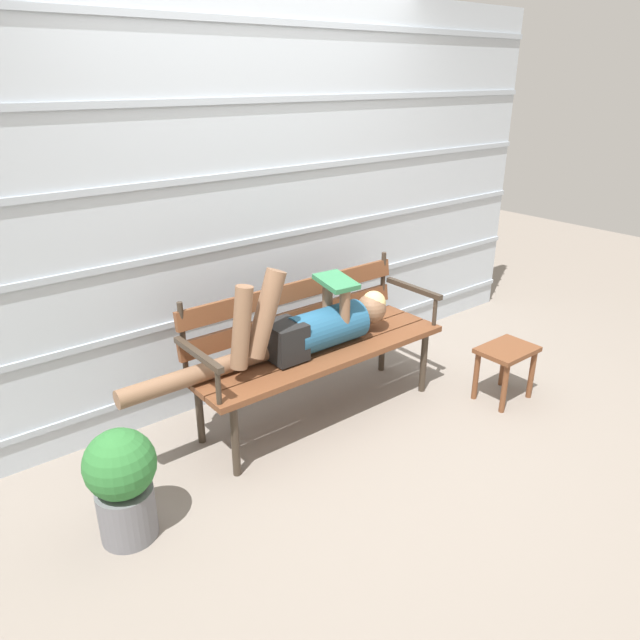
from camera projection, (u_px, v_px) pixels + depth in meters
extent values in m
plane|color=gray|center=(330.00, 420.00, 3.65)|extent=(12.00, 12.00, 0.00)
cube|color=#B2BCC6|center=(261.00, 205.00, 3.67)|extent=(4.98, 0.06, 2.46)
cube|color=#A3ADB7|center=(270.00, 355.00, 4.04)|extent=(4.98, 0.02, 0.04)
cube|color=#A3ADB7|center=(268.00, 299.00, 3.88)|extent=(4.98, 0.02, 0.04)
cube|color=#A3ADB7|center=(266.00, 238.00, 3.72)|extent=(4.98, 0.02, 0.04)
cube|color=#A3ADB7|center=(263.00, 172.00, 3.56)|extent=(4.98, 0.02, 0.04)
cube|color=#A3ADB7|center=(261.00, 100.00, 3.41)|extent=(4.98, 0.02, 0.04)
cube|color=#A3ADB7|center=(258.00, 21.00, 3.25)|extent=(4.98, 0.02, 0.04)
cube|color=brown|center=(338.00, 360.00, 3.43)|extent=(1.65, 0.16, 0.04)
cube|color=brown|center=(320.00, 350.00, 3.55)|extent=(1.65, 0.16, 0.04)
cube|color=brown|center=(303.00, 341.00, 3.67)|extent=(1.65, 0.16, 0.04)
cube|color=brown|center=(295.00, 319.00, 3.68)|extent=(1.58, 0.05, 0.11)
cube|color=brown|center=(295.00, 291.00, 3.61)|extent=(1.58, 0.05, 0.11)
cylinder|color=#382D23|center=(183.00, 337.00, 3.21)|extent=(0.03, 0.03, 0.40)
cylinder|color=#382D23|center=(383.00, 280.00, 4.08)|extent=(0.03, 0.03, 0.40)
cylinder|color=#382D23|center=(235.00, 440.00, 3.08)|extent=(0.04, 0.04, 0.43)
cylinder|color=#382D23|center=(423.00, 362.00, 3.92)|extent=(0.04, 0.04, 0.43)
cylinder|color=#382D23|center=(199.00, 410.00, 3.36)|extent=(0.04, 0.04, 0.43)
cylinder|color=#382D23|center=(382.00, 343.00, 4.20)|extent=(0.04, 0.04, 0.43)
cube|color=#382D23|center=(198.00, 354.00, 3.01)|extent=(0.04, 0.47, 0.03)
cylinder|color=#382D23|center=(218.00, 386.00, 2.90)|extent=(0.03, 0.03, 0.20)
cube|color=#382D23|center=(414.00, 288.00, 3.93)|extent=(0.04, 0.47, 0.03)
cylinder|color=#382D23|center=(435.00, 311.00, 3.82)|extent=(0.03, 0.03, 0.20)
cylinder|color=#23567A|center=(326.00, 327.00, 3.52)|extent=(0.49, 0.24, 0.24)
cube|color=black|center=(285.00, 341.00, 3.35)|extent=(0.20, 0.23, 0.21)
sphere|color=brown|center=(371.00, 309.00, 3.72)|extent=(0.19, 0.19, 0.19)
sphere|color=#E0C67A|center=(374.00, 303.00, 3.72)|extent=(0.16, 0.16, 0.16)
cylinder|color=brown|center=(265.00, 314.00, 3.13)|extent=(0.27, 0.11, 0.49)
cylinder|color=brown|center=(242.00, 328.00, 3.05)|extent=(0.15, 0.09, 0.45)
cylinder|color=brown|center=(198.00, 374.00, 3.12)|extent=(0.88, 0.10, 0.10)
cylinder|color=brown|center=(345.00, 308.00, 3.46)|extent=(0.06, 0.06, 0.26)
cylinder|color=brown|center=(327.00, 301.00, 3.57)|extent=(0.06, 0.06, 0.26)
cube|color=#337A4C|center=(336.00, 282.00, 3.46)|extent=(0.20, 0.27, 0.06)
cube|color=brown|center=(507.00, 350.00, 3.78)|extent=(0.37, 0.27, 0.03)
cylinder|color=brown|center=(504.00, 388.00, 3.68)|extent=(0.04, 0.04, 0.33)
cylinder|color=brown|center=(532.00, 374.00, 3.85)|extent=(0.04, 0.04, 0.33)
cylinder|color=brown|center=(476.00, 376.00, 3.84)|extent=(0.04, 0.04, 0.33)
cylinder|color=brown|center=(503.00, 363.00, 4.01)|extent=(0.04, 0.04, 0.33)
cylinder|color=slate|center=(127.00, 513.00, 2.70)|extent=(0.26, 0.26, 0.25)
sphere|color=#2D7033|center=(120.00, 464.00, 2.59)|extent=(0.32, 0.32, 0.32)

